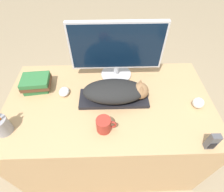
% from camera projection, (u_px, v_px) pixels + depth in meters
% --- Properties ---
extents(desk, '(1.33, 0.74, 0.73)m').
position_uv_depth(desk, '(110.00, 130.00, 1.40)').
color(desk, tan).
rests_on(desk, ground_plane).
extents(keyboard, '(0.44, 0.16, 0.02)m').
position_uv_depth(keyboard, '(114.00, 98.00, 1.13)').
color(keyboard, black).
rests_on(keyboard, desk).
extents(cat, '(0.41, 0.20, 0.12)m').
position_uv_depth(cat, '(118.00, 91.00, 1.08)').
color(cat, black).
rests_on(cat, keyboard).
extents(monitor, '(0.61, 0.22, 0.41)m').
position_uv_depth(monitor, '(117.00, 49.00, 1.13)').
color(monitor, '#B7B7BC').
rests_on(monitor, desk).
extents(computer_mouse, '(0.07, 0.08, 0.04)m').
position_uv_depth(computer_mouse, '(65.00, 92.00, 1.15)').
color(computer_mouse, silver).
rests_on(computer_mouse, desk).
extents(coffee_mug, '(0.11, 0.08, 0.09)m').
position_uv_depth(coffee_mug, '(105.00, 125.00, 0.96)').
color(coffee_mug, '#9E2D23').
rests_on(coffee_mug, desk).
extents(pen_cup, '(0.09, 0.09, 0.21)m').
position_uv_depth(pen_cup, '(2.00, 125.00, 0.94)').
color(pen_cup, '#939399').
rests_on(pen_cup, desk).
extents(baseball, '(0.07, 0.07, 0.07)m').
position_uv_depth(baseball, '(199.00, 103.00, 1.07)').
color(baseball, silver).
rests_on(baseball, desk).
extents(phone, '(0.05, 0.03, 0.11)m').
position_uv_depth(phone, '(213.00, 142.00, 0.88)').
color(phone, '#4C4C51').
rests_on(phone, desk).
extents(book_stack, '(0.20, 0.16, 0.09)m').
position_uv_depth(book_stack, '(37.00, 83.00, 1.17)').
color(book_stack, '#2D6B38').
rests_on(book_stack, desk).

